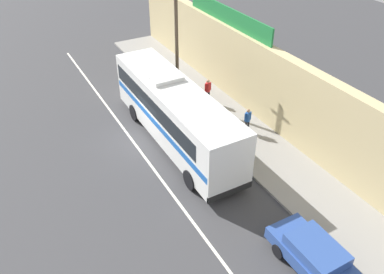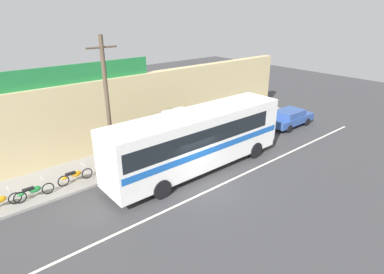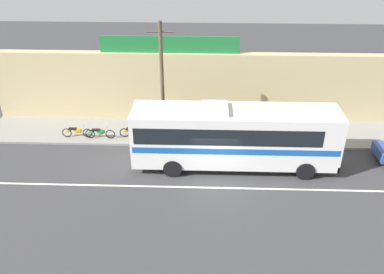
{
  "view_description": "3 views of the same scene",
  "coord_description": "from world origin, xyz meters",
  "px_view_note": "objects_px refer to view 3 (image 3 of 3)",
  "views": [
    {
      "loc": [
        17.96,
        -6.9,
        13.48
      ],
      "look_at": [
        2.79,
        1.52,
        1.33
      ],
      "focal_mm": 36.95,
      "sensor_mm": 36.0,
      "label": 1
    },
    {
      "loc": [
        -9.96,
        -11.22,
        8.92
      ],
      "look_at": [
        0.91,
        1.69,
        2.02
      ],
      "focal_mm": 29.65,
      "sensor_mm": 36.0,
      "label": 2
    },
    {
      "loc": [
        -0.6,
        -18.33,
        13.05
      ],
      "look_at": [
        -1.28,
        1.12,
        2.02
      ],
      "focal_mm": 37.85,
      "sensor_mm": 36.0,
      "label": 3
    }
  ],
  "objects_px": {
    "utility_pole": "(162,84)",
    "motorcycle_purple": "(100,132)",
    "intercity_bus": "(233,135)",
    "motorcycle_black": "(134,131)",
    "pedestrian_by_curb": "(251,118)",
    "motorcycle_orange": "(76,131)",
    "pedestrian_far_right": "(187,118)"
  },
  "relations": [
    {
      "from": "utility_pole",
      "to": "motorcycle_purple",
      "type": "bearing_deg",
      "value": 175.11
    },
    {
      "from": "intercity_bus",
      "to": "motorcycle_black",
      "type": "bearing_deg",
      "value": 154.68
    },
    {
      "from": "intercity_bus",
      "to": "pedestrian_by_curb",
      "type": "distance_m",
      "value": 4.44
    },
    {
      "from": "motorcycle_orange",
      "to": "pedestrian_far_right",
      "type": "relative_size",
      "value": 1.15
    },
    {
      "from": "utility_pole",
      "to": "motorcycle_purple",
      "type": "distance_m",
      "value": 5.47
    },
    {
      "from": "utility_pole",
      "to": "motorcycle_black",
      "type": "xyz_separation_m",
      "value": [
        -2.02,
        0.6,
        -3.51
      ]
    },
    {
      "from": "motorcycle_orange",
      "to": "motorcycle_purple",
      "type": "xyz_separation_m",
      "value": [
        1.52,
        -0.1,
        0.0
      ]
    },
    {
      "from": "motorcycle_purple",
      "to": "pedestrian_by_curb",
      "type": "height_order",
      "value": "pedestrian_by_curb"
    },
    {
      "from": "motorcycle_black",
      "to": "intercity_bus",
      "type": "bearing_deg",
      "value": -25.32
    },
    {
      "from": "utility_pole",
      "to": "intercity_bus",
      "type": "bearing_deg",
      "value": -29.28
    },
    {
      "from": "utility_pole",
      "to": "pedestrian_far_right",
      "type": "xyz_separation_m",
      "value": [
        1.36,
        1.54,
        -2.94
      ]
    },
    {
      "from": "motorcycle_orange",
      "to": "pedestrian_far_right",
      "type": "height_order",
      "value": "pedestrian_far_right"
    },
    {
      "from": "intercity_bus",
      "to": "motorcycle_purple",
      "type": "distance_m",
      "value": 8.86
    },
    {
      "from": "motorcycle_black",
      "to": "pedestrian_far_right",
      "type": "xyz_separation_m",
      "value": [
        3.39,
        0.94,
        0.57
      ]
    },
    {
      "from": "motorcycle_black",
      "to": "motorcycle_orange",
      "type": "bearing_deg",
      "value": -177.78
    },
    {
      "from": "intercity_bus",
      "to": "motorcycle_black",
      "type": "height_order",
      "value": "intercity_bus"
    },
    {
      "from": "motorcycle_purple",
      "to": "utility_pole",
      "type": "bearing_deg",
      "value": -4.89
    },
    {
      "from": "pedestrian_by_curb",
      "to": "motorcycle_orange",
      "type": "bearing_deg",
      "value": -173.32
    },
    {
      "from": "motorcycle_orange",
      "to": "motorcycle_purple",
      "type": "distance_m",
      "value": 1.53
    },
    {
      "from": "pedestrian_by_curb",
      "to": "intercity_bus",
      "type": "bearing_deg",
      "value": -108.92
    },
    {
      "from": "intercity_bus",
      "to": "pedestrian_far_right",
      "type": "height_order",
      "value": "intercity_bus"
    },
    {
      "from": "motorcycle_black",
      "to": "pedestrian_by_curb",
      "type": "height_order",
      "value": "pedestrian_by_curb"
    },
    {
      "from": "utility_pole",
      "to": "pedestrian_by_curb",
      "type": "height_order",
      "value": "utility_pole"
    },
    {
      "from": "intercity_bus",
      "to": "utility_pole",
      "type": "bearing_deg",
      "value": 150.72
    },
    {
      "from": "pedestrian_far_right",
      "to": "motorcycle_purple",
      "type": "bearing_deg",
      "value": -168.0
    },
    {
      "from": "utility_pole",
      "to": "motorcycle_orange",
      "type": "distance_m",
      "value": 6.72
    },
    {
      "from": "motorcycle_purple",
      "to": "motorcycle_orange",
      "type": "bearing_deg",
      "value": 176.43
    },
    {
      "from": "motorcycle_purple",
      "to": "motorcycle_black",
      "type": "distance_m",
      "value": 2.17
    },
    {
      "from": "motorcycle_purple",
      "to": "pedestrian_far_right",
      "type": "xyz_separation_m",
      "value": [
        5.55,
        1.18,
        0.57
      ]
    },
    {
      "from": "intercity_bus",
      "to": "motorcycle_orange",
      "type": "distance_m",
      "value": 10.33
    },
    {
      "from": "utility_pole",
      "to": "motorcycle_black",
      "type": "bearing_deg",
      "value": 163.59
    },
    {
      "from": "intercity_bus",
      "to": "motorcycle_black",
      "type": "xyz_separation_m",
      "value": [
        -6.15,
        2.91,
        -1.5
      ]
    }
  ]
}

